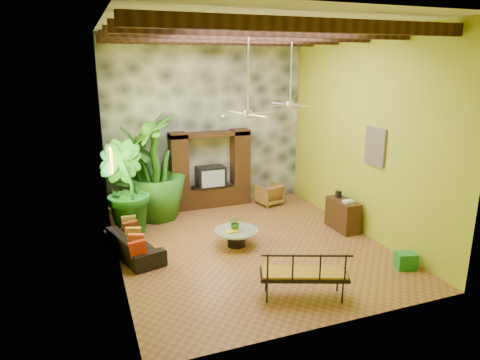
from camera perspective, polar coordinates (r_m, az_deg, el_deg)
name	(u,v)px	position (r m, az deg, el deg)	size (l,w,h in m)	color
ground	(249,245)	(10.36, 1.22, -8.64)	(7.00, 7.00, 0.00)	brown
ceiling	(250,24)	(9.50, 1.40, 20.09)	(6.00, 7.00, 0.02)	silver
back_wall	(206,122)	(12.90, -4.54, 7.66)	(6.00, 0.02, 5.00)	#A3B829
left_wall	(111,151)	(8.97, -16.83, 3.67)	(0.02, 7.00, 5.00)	#A3B829
right_wall	(362,134)	(11.08, 15.94, 5.87)	(0.02, 7.00, 5.00)	#A3B829
stone_accent_wall	(207,123)	(12.84, -4.47, 7.63)	(5.98, 0.10, 4.98)	#313338
ceiling_beams	(250,35)	(9.49, 1.39, 18.77)	(5.95, 5.36, 0.22)	#331A10
entertainment_center	(211,175)	(12.85, -3.95, 0.67)	(2.40, 0.55, 2.30)	black
ceiling_fan_front	(248,103)	(9.06, 1.10, 10.21)	(1.28, 1.28, 1.86)	silver
ceiling_fan_back	(290,96)	(11.26, 6.73, 11.11)	(1.28, 1.28, 1.86)	silver
wall_art_mask	(111,160)	(10.03, -16.85, 2.52)	(0.06, 0.32, 0.55)	orange
wall_art_painting	(375,147)	(10.62, 17.58, 4.25)	(0.06, 0.70, 0.90)	#235683
sofa	(134,244)	(10.02, -13.99, -8.30)	(1.87, 0.73, 0.55)	black
wicker_armchair	(269,194)	(13.17, 3.92, -1.89)	(0.68, 0.70, 0.64)	olive
tall_plant_a	(138,174)	(11.93, -13.41, 0.77)	(1.37, 0.93, 2.60)	#286219
tall_plant_b	(124,189)	(11.02, -15.19, -1.14)	(1.31, 1.05, 2.37)	#1B671F
tall_plant_c	(155,167)	(11.92, -11.33, 1.75)	(1.65, 1.65, 2.94)	#29681B
coffee_table	(236,236)	(10.22, -0.49, -7.42)	(1.03, 1.03, 0.40)	black
centerpiece_plant	(236,222)	(10.11, -0.58, -5.69)	(0.33, 0.29, 0.37)	#2C631A
yellow_tray	(231,231)	(10.05, -1.14, -6.86)	(0.30, 0.22, 0.03)	yellow
iron_bench	(306,273)	(8.03, 8.77, -12.11)	(1.69, 1.13, 0.57)	black
side_console	(343,215)	(11.46, 13.53, -4.55)	(0.45, 1.00, 0.80)	#3D2613
green_bin	(406,261)	(9.83, 21.22, -10.01)	(0.40, 0.30, 0.35)	#1E7320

